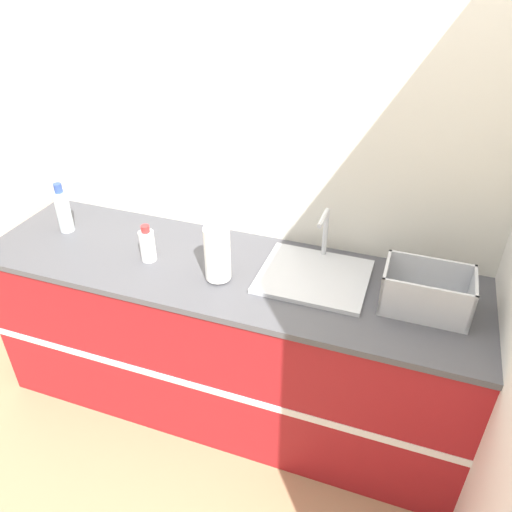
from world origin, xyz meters
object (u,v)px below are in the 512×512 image
bottle_clear (63,210)px  bottle_white_spray (147,245)px  dish_rack (426,294)px  sink (314,274)px  paper_towel_roll (217,254)px

bottle_clear → bottle_white_spray: (0.54, -0.10, -0.04)m
dish_rack → sink: bearing=172.6°
sink → bottle_white_spray: 0.79m
paper_towel_roll → bottle_white_spray: size_ratio=1.42×
paper_towel_roll → dish_rack: size_ratio=0.74×
paper_towel_roll → bottle_white_spray: bearing=174.6°
dish_rack → bottle_white_spray: (-1.25, -0.06, 0.01)m
sink → dish_rack: bearing=-7.4°
sink → bottle_white_spray: bearing=-171.2°
sink → dish_rack: (0.48, -0.06, 0.05)m
paper_towel_roll → bottle_clear: bottle_clear is taller
bottle_clear → bottle_white_spray: bearing=-10.5°
sink → bottle_clear: 1.32m
paper_towel_roll → dish_rack: (0.88, 0.09, -0.06)m
paper_towel_roll → bottle_white_spray: paper_towel_roll is taller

